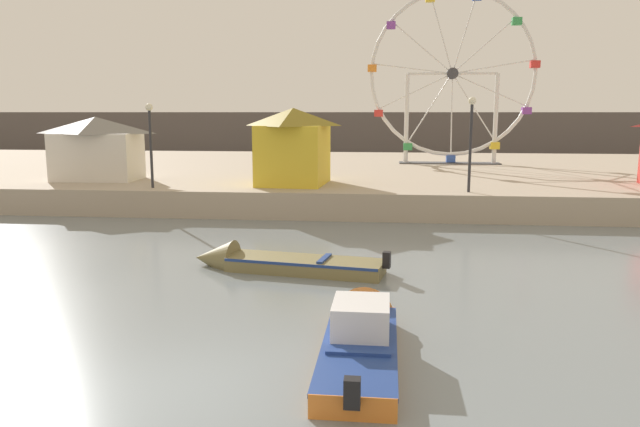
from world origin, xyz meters
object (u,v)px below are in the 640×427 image
(motorboat_orange_hull, at_px, (362,329))
(ferris_wheel_white_frame, at_px, (452,77))
(promenade_lamp_near, at_px, (471,130))
(promenade_lamp_far, at_px, (150,132))
(motorboat_olive_wood, at_px, (270,262))
(carnival_booth_yellow_awning, at_px, (293,145))
(carnival_booth_white_ticket, at_px, (97,147))

(motorboat_orange_hull, xyz_separation_m, ferris_wheel_white_frame, (4.52, 28.32, 6.31))
(promenade_lamp_near, height_order, promenade_lamp_far, promenade_lamp_near)
(motorboat_orange_hull, distance_m, motorboat_olive_wood, 6.00)
(motorboat_orange_hull, distance_m, carnival_booth_yellow_awning, 16.90)
(ferris_wheel_white_frame, bearing_deg, motorboat_orange_hull, -99.06)
(promenade_lamp_near, relative_size, promenade_lamp_far, 1.07)
(carnival_booth_yellow_awning, xyz_separation_m, promenade_lamp_far, (-5.96, -2.00, 0.61))
(motorboat_olive_wood, relative_size, carnival_booth_yellow_awning, 1.45)
(promenade_lamp_far, bearing_deg, carnival_booth_white_ticket, 144.54)
(ferris_wheel_white_frame, distance_m, promenade_lamp_far, 20.26)
(ferris_wheel_white_frame, distance_m, promenade_lamp_near, 14.42)
(motorboat_orange_hull, relative_size, ferris_wheel_white_frame, 0.51)
(promenade_lamp_near, bearing_deg, promenade_lamp_far, 179.83)
(motorboat_olive_wood, distance_m, promenade_lamp_near, 11.68)
(motorboat_olive_wood, distance_m, carnival_booth_white_ticket, 16.05)
(carnival_booth_white_ticket, distance_m, promenade_lamp_far, 4.74)
(motorboat_olive_wood, bearing_deg, carnival_booth_yellow_awning, -75.36)
(promenade_lamp_far, bearing_deg, carnival_booth_yellow_awning, 18.52)
(promenade_lamp_near, bearing_deg, carnival_booth_white_ticket, 171.03)
(motorboat_olive_wood, height_order, carnival_booth_white_ticket, carnival_booth_white_ticket)
(promenade_lamp_near, bearing_deg, carnival_booth_yellow_awning, 165.11)
(carnival_booth_white_ticket, bearing_deg, carnival_booth_yellow_awning, -6.21)
(promenade_lamp_near, distance_m, promenade_lamp_far, 13.61)
(motorboat_orange_hull, xyz_separation_m, carnival_booth_yellow_awning, (-3.78, 16.25, 2.67))
(motorboat_orange_hull, distance_m, ferris_wheel_white_frame, 29.37)
(motorboat_orange_hull, bearing_deg, motorboat_olive_wood, 28.46)
(motorboat_olive_wood, height_order, carnival_booth_yellow_awning, carnival_booth_yellow_awning)
(carnival_booth_white_ticket, bearing_deg, promenade_lamp_far, -37.50)
(motorboat_orange_hull, height_order, ferris_wheel_white_frame, ferris_wheel_white_frame)
(carnival_booth_white_ticket, height_order, carnival_booth_yellow_awning, carnival_booth_yellow_awning)
(ferris_wheel_white_frame, height_order, carnival_booth_yellow_awning, ferris_wheel_white_frame)
(ferris_wheel_white_frame, distance_m, carnival_booth_white_ticket, 21.68)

